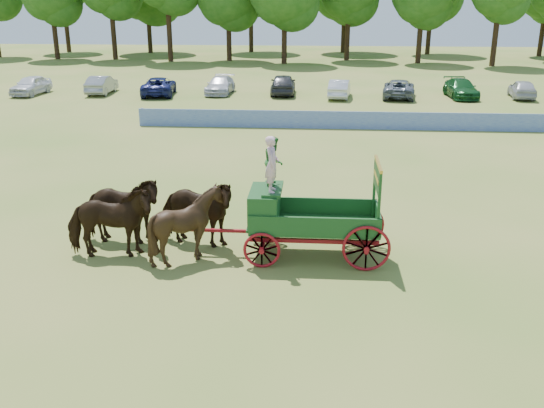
# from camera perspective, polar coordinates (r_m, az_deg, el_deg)

# --- Properties ---
(ground) EXTENTS (160.00, 160.00, 0.00)m
(ground) POSITION_cam_1_polar(r_m,az_deg,el_deg) (19.50, 13.52, -4.25)
(ground) COLOR olive
(ground) RESTS_ON ground
(horse_lead_left) EXTENTS (2.79, 1.53, 2.25)m
(horse_lead_left) POSITION_cam_1_polar(r_m,az_deg,el_deg) (18.69, -15.06, -1.70)
(horse_lead_left) COLOR black
(horse_lead_left) RESTS_ON ground
(horse_lead_right) EXTENTS (2.67, 1.23, 2.25)m
(horse_lead_right) POSITION_cam_1_polar(r_m,az_deg,el_deg) (19.66, -14.04, -0.57)
(horse_lead_right) COLOR black
(horse_lead_right) RESTS_ON ground
(horse_wheel_left) EXTENTS (2.19, 1.99, 2.25)m
(horse_wheel_left) POSITION_cam_1_polar(r_m,az_deg,el_deg) (18.05, -7.84, -1.95)
(horse_wheel_left) COLOR black
(horse_wheel_left) RESTS_ON ground
(horse_wheel_right) EXTENTS (2.87, 1.79, 2.25)m
(horse_wheel_right) POSITION_cam_1_polar(r_m,az_deg,el_deg) (19.06, -7.17, -0.77)
(horse_wheel_right) COLOR black
(horse_wheel_right) RESTS_ON ground
(farm_dray) EXTENTS (6.00, 2.00, 3.79)m
(farm_dray) POSITION_cam_1_polar(r_m,az_deg,el_deg) (18.04, 1.71, -0.12)
(farm_dray) COLOR #A61022
(farm_dray) RESTS_ON ground
(sponsor_banner) EXTENTS (26.00, 0.08, 1.05)m
(sponsor_banner) POSITION_cam_1_polar(r_m,az_deg,el_deg) (36.44, 7.81, 7.81)
(sponsor_banner) COLOR #1E3BA7
(sponsor_banner) RESTS_ON ground
(parked_cars) EXTENTS (51.30, 6.78, 1.63)m
(parked_cars) POSITION_cam_1_polar(r_m,az_deg,el_deg) (48.47, 7.20, 10.86)
(parked_cars) COLOR silver
(parked_cars) RESTS_ON ground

